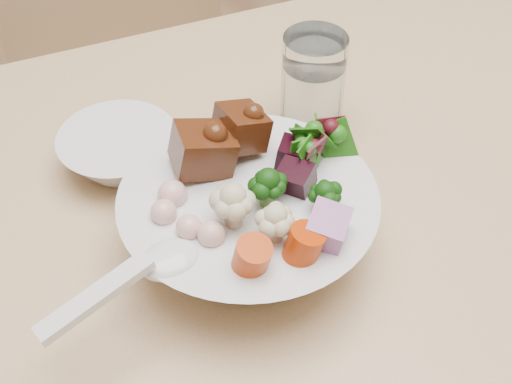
{
  "coord_description": "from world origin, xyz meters",
  "views": [
    {
      "loc": [
        -0.49,
        -0.51,
        1.29
      ],
      "look_at": [
        -0.24,
        -0.09,
        0.8
      ],
      "focal_mm": 50.0,
      "sensor_mm": 36.0,
      "label": 1
    }
  ],
  "objects_px": {
    "water_glass": "(313,88)",
    "side_bowl": "(119,152)",
    "dining_table": "(396,249)",
    "food_bowl": "(249,217)",
    "chair_far": "(134,95)"
  },
  "relations": [
    {
      "from": "food_bowl",
      "to": "water_glass",
      "type": "height_order",
      "value": "food_bowl"
    },
    {
      "from": "dining_table",
      "to": "side_bowl",
      "type": "relative_size",
      "value": 12.41
    },
    {
      "from": "water_glass",
      "to": "side_bowl",
      "type": "xyz_separation_m",
      "value": [
        -0.23,
        0.05,
        -0.04
      ]
    },
    {
      "from": "dining_table",
      "to": "food_bowl",
      "type": "height_order",
      "value": "food_bowl"
    },
    {
      "from": "side_bowl",
      "to": "water_glass",
      "type": "bearing_deg",
      "value": -12.81
    },
    {
      "from": "dining_table",
      "to": "food_bowl",
      "type": "bearing_deg",
      "value": 176.49
    },
    {
      "from": "chair_far",
      "to": "water_glass",
      "type": "xyz_separation_m",
      "value": [
        0.06,
        -0.47,
        0.29
      ]
    },
    {
      "from": "dining_table",
      "to": "side_bowl",
      "type": "height_order",
      "value": "side_bowl"
    },
    {
      "from": "chair_far",
      "to": "water_glass",
      "type": "bearing_deg",
      "value": -73.0
    },
    {
      "from": "dining_table",
      "to": "chair_far",
      "type": "distance_m",
      "value": 0.66
    },
    {
      "from": "food_bowl",
      "to": "side_bowl",
      "type": "distance_m",
      "value": 0.19
    },
    {
      "from": "chair_far",
      "to": "water_glass",
      "type": "distance_m",
      "value": 0.56
    },
    {
      "from": "dining_table",
      "to": "water_glass",
      "type": "xyz_separation_m",
      "value": [
        -0.02,
        0.16,
        0.13
      ]
    },
    {
      "from": "chair_far",
      "to": "side_bowl",
      "type": "distance_m",
      "value": 0.52
    },
    {
      "from": "chair_far",
      "to": "side_bowl",
      "type": "height_order",
      "value": "chair_far"
    }
  ]
}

